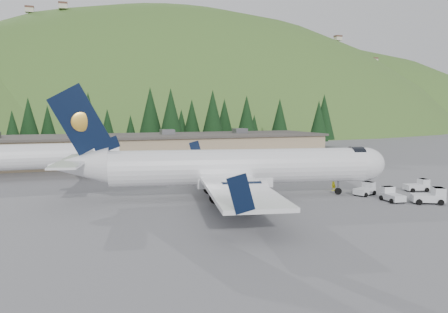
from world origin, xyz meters
TOP-DOWN VIEW (x-y plane):
  - ground at (0.00, 0.00)m, footprint 600.00×600.00m
  - airliner at (-1.08, 0.21)m, footprint 37.34×35.25m
  - second_airliner at (-24.92, 22.00)m, footprint 27.50×11.00m
  - baggage_tug_a at (13.87, -3.40)m, footprint 3.05×2.41m
  - baggage_tug_b at (21.39, -3.55)m, footprint 2.96×2.07m
  - baggage_tug_c at (14.19, -7.21)m, footprint 1.93×2.91m
  - terminal_building at (-5.01, 38.00)m, footprint 71.00×17.00m
  - baggage_tug_d at (17.18, -9.60)m, footprint 3.57×2.94m
  - ramp_worker at (11.93, 0.13)m, footprint 0.81×0.68m
  - tree_line at (-3.26, 59.88)m, footprint 113.00×17.47m
  - hills at (53.34, 207.38)m, footprint 614.00×330.00m

SIDE VIEW (x-z plane):
  - hills at x=53.34m, z-range -232.80..67.20m
  - ground at x=0.00m, z-range 0.00..0.00m
  - baggage_tug_a at x=13.87m, z-range -0.08..1.38m
  - baggage_tug_b at x=21.39m, z-range -0.08..1.39m
  - baggage_tug_c at x=14.19m, z-range -0.08..1.40m
  - baggage_tug_d at x=17.18m, z-range -0.09..1.61m
  - ramp_worker at x=11.93m, z-range 0.00..1.88m
  - terminal_building at x=-5.01m, z-range -0.43..5.67m
  - airliner at x=-1.08m, z-range -2.90..9.53m
  - second_airliner at x=-24.92m, z-range -1.70..8.35m
  - tree_line at x=-3.26m, z-range 0.34..14.44m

